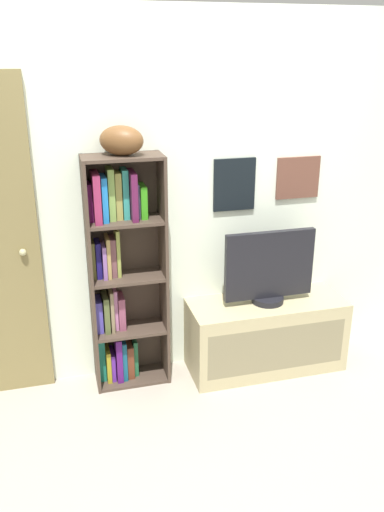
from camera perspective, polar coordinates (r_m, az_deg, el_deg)
The scene contains 6 objects.
ground at distance 3.19m, azimuth 4.07°, elevation -21.61°, with size 5.20×5.20×0.04m, color #9F9688.
back_wall at distance 3.56m, azimuth -1.28°, elevation 5.75°, with size 4.80×0.08×2.40m.
bookshelf at distance 3.51m, azimuth -7.62°, elevation -2.00°, with size 0.49×0.25×1.55m.
football at distance 3.24m, azimuth -7.50°, elevation 12.06°, with size 0.27×0.17×0.17m, color brown.
tv_stand at distance 3.87m, azimuth 7.82°, elevation -8.26°, with size 1.09×0.42×0.51m.
television at distance 3.65m, azimuth 8.20°, elevation -1.34°, with size 0.62×0.22×0.51m.
Camera 1 is at (-0.81, -2.20, 2.14)m, focal length 37.70 mm.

